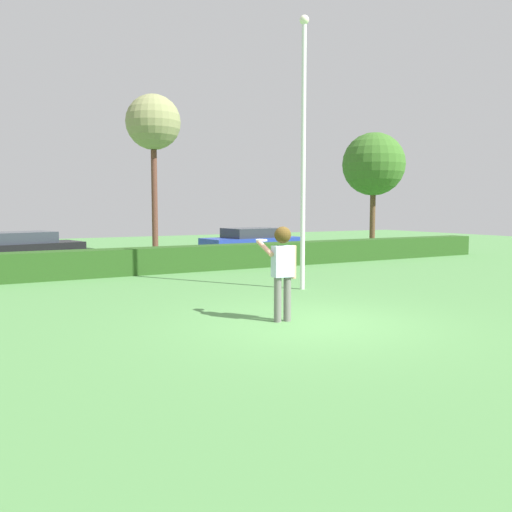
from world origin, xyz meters
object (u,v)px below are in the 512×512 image
bare_elm_tree (153,124)px  parked_car_black (20,248)px  person (282,262)px  parked_car_blue (252,241)px  maple_tree (374,165)px  frisbee (262,240)px  lamppost (303,142)px

bare_elm_tree → parked_car_black: bearing=-154.6°
person → parked_car_blue: 12.82m
person → bare_elm_tree: bearing=79.7°
parked_car_black → maple_tree: size_ratio=0.75×
parked_car_black → parked_car_blue: bearing=-6.1°
frisbee → bare_elm_tree: bare_elm_tree is taller
parked_car_blue → person: bearing=-116.5°
parked_car_black → bare_elm_tree: bearing=25.4°
parked_car_black → parked_car_blue: 8.99m
person → bare_elm_tree: 16.23m
frisbee → parked_car_blue: size_ratio=0.05×
person → parked_car_black: size_ratio=0.40×
frisbee → parked_car_blue: bearing=61.8°
person → parked_car_black: 12.83m
lamppost → parked_car_black: bearing=121.8°
bare_elm_tree → frisbee: bearing=-101.2°
person → bare_elm_tree: (2.78, 15.27, 4.75)m
parked_car_blue → bare_elm_tree: size_ratio=0.60×
person → lamppost: 4.81m
frisbee → lamppost: 4.32m
lamppost → frisbee: bearing=-137.0°
frisbee → maple_tree: 18.70m
person → lamppost: (2.57, 3.07, 2.66)m
frisbee → parked_car_blue: (5.84, 10.90, -0.81)m
frisbee → bare_elm_tree: 15.61m
person → maple_tree: size_ratio=0.30×
frisbee → parked_car_blue: frisbee is taller
bare_elm_tree → maple_tree: bearing=-12.4°
maple_tree → lamppost: bearing=-138.6°
maple_tree → parked_car_blue: bearing=-170.0°
frisbee → maple_tree: maple_tree is taller
person → maple_tree: (13.68, 12.86, 3.20)m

